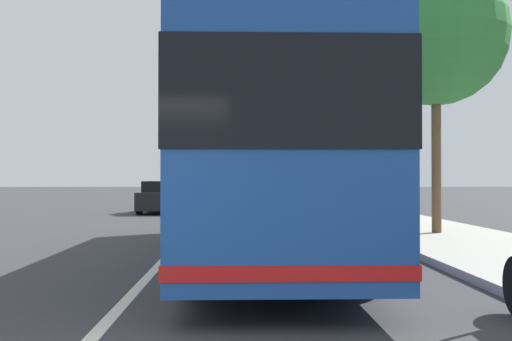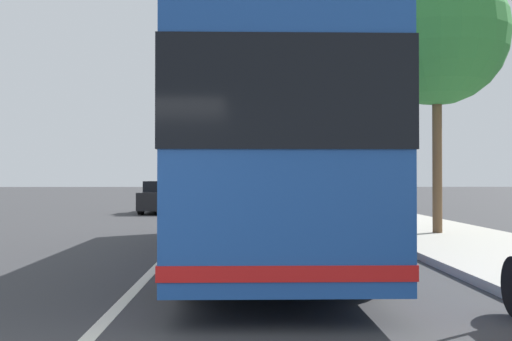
{
  "view_description": "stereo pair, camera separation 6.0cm",
  "coord_description": "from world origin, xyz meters",
  "px_view_note": "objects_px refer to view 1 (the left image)",
  "views": [
    {
      "loc": [
        -3.41,
        -1.4,
        1.53
      ],
      "look_at": [
        9.29,
        -1.77,
        1.7
      ],
      "focal_mm": 43.39,
      "sensor_mm": 36.0,
      "label": 1
    },
    {
      "loc": [
        -3.42,
        -1.46,
        1.53
      ],
      "look_at": [
        9.29,
        -1.77,
        1.7
      ],
      "focal_mm": 43.39,
      "sensor_mm": 36.0,
      "label": 2
    }
  ],
  "objects_px": {
    "coach_bus": "(264,159)",
    "roadside_tree_mid_block": "(436,35)",
    "roadside_tree_far_block": "(339,117)",
    "car_side_street": "(247,194)",
    "car_oncoming": "(164,198)"
  },
  "relations": [
    {
      "from": "car_oncoming",
      "to": "roadside_tree_mid_block",
      "type": "bearing_deg",
      "value": 36.98
    },
    {
      "from": "coach_bus",
      "to": "car_oncoming",
      "type": "relative_size",
      "value": 2.99
    },
    {
      "from": "coach_bus",
      "to": "roadside_tree_mid_block",
      "type": "height_order",
      "value": "roadside_tree_mid_block"
    },
    {
      "from": "coach_bus",
      "to": "roadside_tree_far_block",
      "type": "xyz_separation_m",
      "value": [
        21.48,
        -5.0,
        3.01
      ]
    },
    {
      "from": "car_side_street",
      "to": "roadside_tree_mid_block",
      "type": "height_order",
      "value": "roadside_tree_mid_block"
    },
    {
      "from": "coach_bus",
      "to": "car_oncoming",
      "type": "xyz_separation_m",
      "value": [
        15.49,
        3.8,
        -1.25
      ]
    },
    {
      "from": "car_oncoming",
      "to": "roadside_tree_mid_block",
      "type": "xyz_separation_m",
      "value": [
        -11.87,
        -8.4,
        4.57
      ]
    },
    {
      "from": "coach_bus",
      "to": "roadside_tree_far_block",
      "type": "height_order",
      "value": "roadside_tree_far_block"
    },
    {
      "from": "coach_bus",
      "to": "roadside_tree_far_block",
      "type": "distance_m",
      "value": 22.26
    },
    {
      "from": "car_oncoming",
      "to": "roadside_tree_far_block",
      "type": "distance_m",
      "value": 11.46
    },
    {
      "from": "roadside_tree_far_block",
      "to": "car_side_street",
      "type": "bearing_deg",
      "value": 80.06
    },
    {
      "from": "roadside_tree_far_block",
      "to": "coach_bus",
      "type": "bearing_deg",
      "value": 166.91
    },
    {
      "from": "coach_bus",
      "to": "roadside_tree_mid_block",
      "type": "xyz_separation_m",
      "value": [
        3.62,
        -4.6,
        3.32
      ]
    },
    {
      "from": "car_oncoming",
      "to": "car_side_street",
      "type": "bearing_deg",
      "value": 152.77
    },
    {
      "from": "coach_bus",
      "to": "car_side_street",
      "type": "distance_m",
      "value": 22.4
    }
  ]
}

